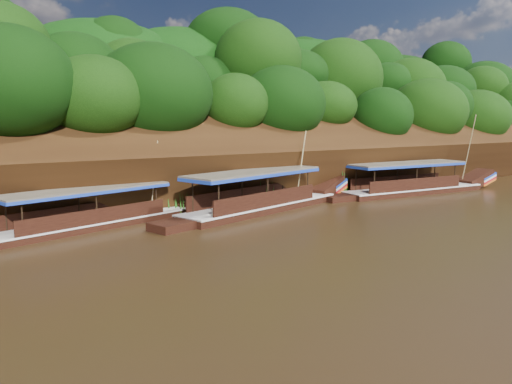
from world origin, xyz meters
TOP-DOWN VIEW (x-y plane):
  - ground at (0.00, 0.00)m, footprint 160.00×160.00m
  - riverbank at (-0.01, 22.73)m, footprint 120.00×30.06m
  - boat_0 at (14.76, 6.94)m, footprint 15.86×3.65m
  - boat_1 at (0.14, 7.51)m, footprint 15.65×6.25m
  - boat_2 at (-10.26, 8.46)m, footprint 14.29×5.59m
  - reeds at (-2.78, 9.41)m, footprint 49.85×2.56m

SIDE VIEW (x-z plane):
  - ground at x=0.00m, z-range 0.00..0.00m
  - boat_2 at x=-10.26m, z-range -2.04..3.06m
  - boat_0 at x=14.76m, z-range -2.84..3.99m
  - boat_1 at x=0.14m, z-range -2.24..3.47m
  - reeds at x=-2.78m, z-range -0.24..2.05m
  - riverbank at x=-0.01m, z-range -7.81..11.59m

